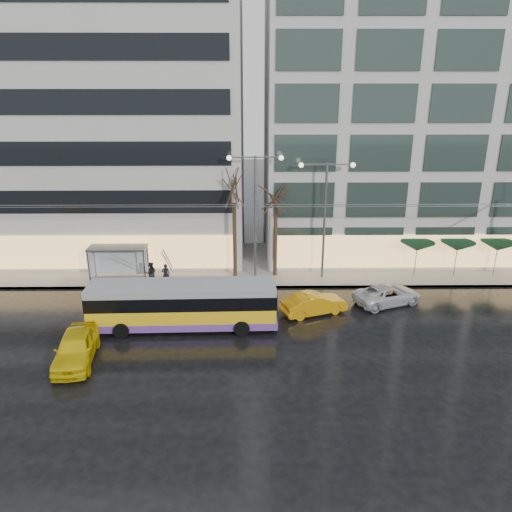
{
  "coord_description": "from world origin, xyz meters",
  "views": [
    {
      "loc": [
        1.69,
        -23.84,
        14.13
      ],
      "look_at": [
        2.0,
        5.0,
        3.87
      ],
      "focal_mm": 35.0,
      "sensor_mm": 36.0,
      "label": 1
    }
  ],
  "objects_px": {
    "trolleybus": "(183,306)",
    "bus_shelter": "(114,255)",
    "taxi_a": "(76,348)",
    "street_lamp_near": "(255,201)"
  },
  "relations": [
    {
      "from": "trolleybus",
      "to": "bus_shelter",
      "type": "xyz_separation_m",
      "value": [
        -6.02,
        7.59,
        0.57
      ]
    },
    {
      "from": "trolleybus",
      "to": "bus_shelter",
      "type": "relative_size",
      "value": 2.65
    },
    {
      "from": "taxi_a",
      "to": "street_lamp_near",
      "type": "bearing_deg",
      "value": 43.36
    },
    {
      "from": "trolleybus",
      "to": "taxi_a",
      "type": "distance_m",
      "value": 6.43
    },
    {
      "from": "bus_shelter",
      "to": "taxi_a",
      "type": "height_order",
      "value": "bus_shelter"
    },
    {
      "from": "bus_shelter",
      "to": "taxi_a",
      "type": "xyz_separation_m",
      "value": [
        0.84,
        -11.37,
        -1.15
      ]
    },
    {
      "from": "trolleybus",
      "to": "bus_shelter",
      "type": "bearing_deg",
      "value": 128.39
    },
    {
      "from": "trolleybus",
      "to": "taxi_a",
      "type": "bearing_deg",
      "value": -143.89
    },
    {
      "from": "trolleybus",
      "to": "bus_shelter",
      "type": "height_order",
      "value": "trolleybus"
    },
    {
      "from": "trolleybus",
      "to": "street_lamp_near",
      "type": "distance_m",
      "value": 9.98
    }
  ]
}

